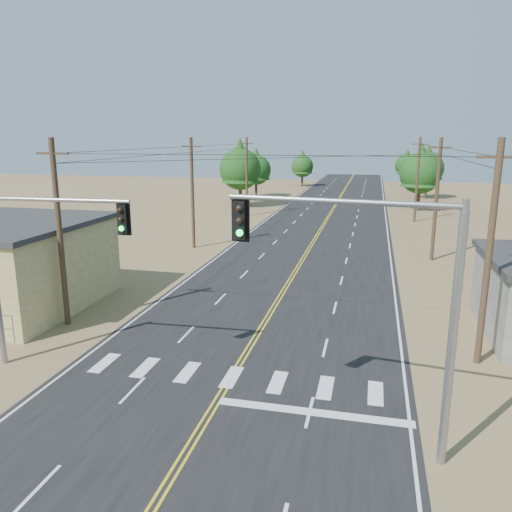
% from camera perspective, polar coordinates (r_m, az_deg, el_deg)
% --- Properties ---
extents(ground, '(220.00, 220.00, 0.00)m').
position_cam_1_polar(ground, '(15.68, -11.84, -26.56)').
color(ground, olive).
rests_on(ground, ground).
extents(road, '(15.00, 200.00, 0.02)m').
position_cam_1_polar(road, '(42.32, 5.41, -0.29)').
color(road, black).
rests_on(road, ground).
extents(utility_pole_left_near, '(1.80, 0.30, 10.00)m').
position_cam_1_polar(utility_pole_left_near, '(28.23, -21.53, 2.52)').
color(utility_pole_left_near, '#4C3826').
rests_on(utility_pole_left_near, ground).
extents(utility_pole_left_mid, '(1.80, 0.30, 10.00)m').
position_cam_1_polar(utility_pole_left_mid, '(45.90, -7.28, 7.22)').
color(utility_pole_left_mid, '#4C3826').
rests_on(utility_pole_left_mid, ground).
extents(utility_pole_left_far, '(1.80, 0.30, 10.00)m').
position_cam_1_polar(utility_pole_left_far, '(64.94, -1.07, 9.12)').
color(utility_pole_left_far, '#4C3826').
rests_on(utility_pole_left_far, ground).
extents(utility_pole_right_near, '(1.80, 0.30, 10.00)m').
position_cam_1_polar(utility_pole_right_near, '(23.81, 25.08, 0.30)').
color(utility_pole_right_near, '#4C3826').
rests_on(utility_pole_right_near, ground).
extents(utility_pole_right_mid, '(1.80, 0.30, 10.00)m').
position_cam_1_polar(utility_pole_right_mid, '(43.32, 19.91, 6.16)').
color(utility_pole_right_mid, '#4C3826').
rests_on(utility_pole_right_mid, ground).
extents(utility_pole_right_far, '(1.80, 0.30, 10.00)m').
position_cam_1_polar(utility_pole_right_far, '(63.14, 17.95, 8.35)').
color(utility_pole_right_far, '#4C3826').
rests_on(utility_pole_right_far, ground).
extents(signal_mast_left, '(6.65, 0.58, 7.72)m').
position_cam_1_polar(signal_mast_left, '(23.19, -24.33, 0.36)').
color(signal_mast_left, gray).
rests_on(signal_mast_left, ground).
extents(signal_mast_right, '(7.20, 1.19, 8.34)m').
position_cam_1_polar(signal_mast_right, '(15.63, 14.33, -3.11)').
color(signal_mast_right, gray).
rests_on(signal_mast_right, ground).
extents(tree_left_near, '(5.99, 5.99, 9.98)m').
position_cam_1_polar(tree_left_near, '(73.17, -1.83, 10.38)').
color(tree_left_near, '#3F2D1E').
rests_on(tree_left_near, ground).
extents(tree_left_mid, '(5.01, 5.01, 8.34)m').
position_cam_1_polar(tree_left_mid, '(85.30, 0.01, 10.14)').
color(tree_left_mid, '#3F2D1E').
rests_on(tree_left_mid, ground).
extents(tree_left_far, '(4.49, 4.49, 7.48)m').
position_cam_1_polar(tree_left_far, '(105.10, 5.33, 10.42)').
color(tree_left_far, '#3F2D1E').
rests_on(tree_left_far, ground).
extents(tree_right_near, '(5.62, 5.62, 9.37)m').
position_cam_1_polar(tree_right_near, '(73.03, 18.31, 9.42)').
color(tree_right_near, '#3F2D1E').
rests_on(tree_right_near, ground).
extents(tree_right_mid, '(5.37, 5.37, 8.94)m').
position_cam_1_polar(tree_right_mid, '(88.12, 19.01, 9.77)').
color(tree_right_mid, '#3F2D1E').
rests_on(tree_right_mid, ground).
extents(tree_right_far, '(4.67, 4.67, 7.79)m').
position_cam_1_polar(tree_right_far, '(109.15, 16.85, 10.12)').
color(tree_right_far, '#3F2D1E').
rests_on(tree_right_far, ground).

